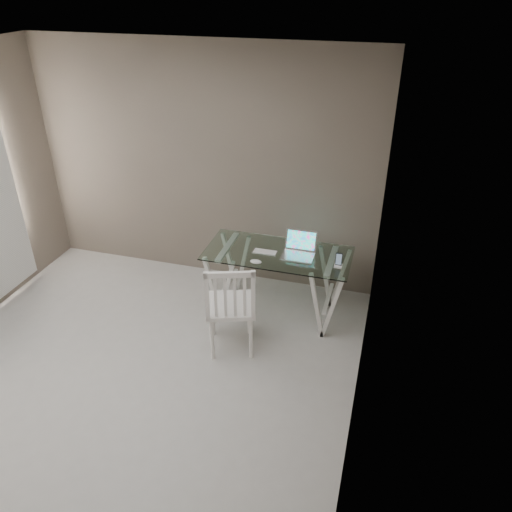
# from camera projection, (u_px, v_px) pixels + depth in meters

# --- Properties ---
(room) EXTENTS (4.50, 4.52, 2.71)m
(room) POSITION_uv_depth(u_px,v_px,m) (79.00, 220.00, 3.57)
(room) COLOR #A9A7A2
(room) RESTS_ON ground
(desk) EXTENTS (1.50, 0.70, 0.75)m
(desk) POSITION_uv_depth(u_px,v_px,m) (277.00, 282.00, 5.31)
(desk) COLOR silver
(desk) RESTS_ON ground
(chair) EXTENTS (0.58, 0.58, 1.00)m
(chair) POSITION_uv_depth(u_px,v_px,m) (231.00, 305.00, 4.66)
(chair) COLOR white
(chair) RESTS_ON ground
(laptop) EXTENTS (0.32, 0.30, 0.22)m
(laptop) POSITION_uv_depth(u_px,v_px,m) (299.00, 249.00, 5.08)
(laptop) COLOR silver
(laptop) RESTS_ON desk
(keyboard) EXTENTS (0.25, 0.11, 0.01)m
(keyboard) POSITION_uv_depth(u_px,v_px,m) (265.00, 252.00, 5.13)
(keyboard) COLOR silver
(keyboard) RESTS_ON desk
(mouse) EXTENTS (0.12, 0.07, 0.04)m
(mouse) POSITION_uv_depth(u_px,v_px,m) (256.00, 262.00, 4.93)
(mouse) COLOR silver
(mouse) RESTS_ON desk
(phone_dock) EXTENTS (0.08, 0.08, 0.14)m
(phone_dock) POSITION_uv_depth(u_px,v_px,m) (338.00, 263.00, 4.87)
(phone_dock) COLOR white
(phone_dock) RESTS_ON desk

